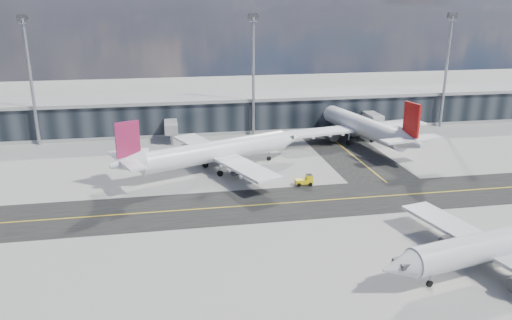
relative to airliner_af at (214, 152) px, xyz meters
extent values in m
plane|color=gray|center=(12.25, -21.94, -3.97)|extent=(300.00, 300.00, 0.00)
cube|color=black|center=(12.25, -17.94, -3.96)|extent=(180.00, 14.00, 0.02)
cube|color=black|center=(30.25, 13.06, -3.96)|extent=(14.00, 50.00, 0.02)
cube|color=yellow|center=(12.25, -17.94, -3.94)|extent=(180.00, 0.25, 0.01)
cube|color=yellow|center=(30.25, 13.06, -3.94)|extent=(0.25, 50.00, 0.01)
cube|color=black|center=(12.25, 33.06, 0.03)|extent=(150.00, 12.00, 8.00)
cube|color=gray|center=(12.25, 33.06, 4.43)|extent=(152.00, 13.00, 0.80)
cube|color=gray|center=(12.25, 33.06, -3.57)|extent=(150.00, 12.20, 0.80)
cube|color=gray|center=(-7.75, 25.06, -0.47)|extent=(3.00, 10.00, 2.40)
cylinder|color=gray|center=(-7.75, 20.06, -2.77)|extent=(0.60, 0.60, 2.40)
cube|color=gray|center=(42.25, 25.06, -0.47)|extent=(3.00, 10.00, 2.40)
cylinder|color=gray|center=(42.25, 20.06, -2.77)|extent=(0.60, 0.60, 2.40)
cylinder|color=gray|center=(-37.75, 26.06, 10.03)|extent=(0.70, 0.70, 28.00)
cube|color=#2D2D30|center=(-37.75, 26.06, 24.23)|extent=(2.50, 0.50, 1.40)
cylinder|color=gray|center=(12.25, 26.06, 10.03)|extent=(0.70, 0.70, 28.00)
cube|color=#2D2D30|center=(12.25, 26.06, 24.23)|extent=(2.50, 0.50, 1.40)
cylinder|color=gray|center=(62.25, 26.06, 10.03)|extent=(0.70, 0.70, 28.00)
cube|color=#2D2D30|center=(62.25, 26.06, 24.23)|extent=(2.50, 0.50, 1.40)
cylinder|color=white|center=(0.57, 0.23, 0.07)|extent=(29.58, 15.26, 4.04)
cone|color=white|center=(16.46, 6.76, 0.07)|extent=(6.21, 5.66, 4.04)
cone|color=white|center=(-15.79, -6.49, 0.68)|extent=(7.14, 6.04, 4.04)
cube|color=white|center=(1.50, 0.62, -0.94)|extent=(17.73, 33.70, 0.51)
cylinder|color=#2D2D30|center=(0.13, 6.61, -2.05)|extent=(4.81, 3.76, 2.32)
cylinder|color=#2D2D30|center=(4.74, -4.61, -2.05)|extent=(4.81, 3.76, 2.32)
cube|color=#B7BABC|center=(0.13, 6.61, -1.24)|extent=(2.02, 1.14, 0.81)
cube|color=#B7BABC|center=(4.74, -4.61, -1.24)|extent=(2.02, 1.14, 0.81)
cube|color=#781B51|center=(-15.32, -6.29, 4.92)|extent=(4.10, 2.03, 6.27)
cube|color=white|center=(-15.79, -6.49, 1.28)|extent=(7.22, 12.29, 0.35)
cube|color=#2D2D30|center=(15.99, 6.57, 0.47)|extent=(2.71, 2.82, 0.71)
cylinder|color=gray|center=(11.78, 4.84, -2.76)|extent=(0.32, 0.32, 2.02)
cylinder|color=black|center=(11.78, 4.84, -3.52)|extent=(0.98, 0.67, 0.91)
cylinder|color=black|center=(-1.52, 2.65, -3.42)|extent=(1.22, 0.89, 1.11)
cylinder|color=black|center=(0.78, -2.96, -3.42)|extent=(1.22, 0.89, 1.11)
cylinder|color=white|center=(35.06, 14.82, 0.30)|extent=(10.49, 32.27, 4.27)
cone|color=white|center=(31.49, 32.63, 0.30)|extent=(5.24, 6.08, 4.27)
cone|color=white|center=(38.74, -3.51, 0.94)|extent=(5.45, 7.13, 4.27)
cube|color=white|center=(34.85, 15.87, -0.77)|extent=(36.67, 12.38, 0.53)
cylinder|color=#2D2D30|center=(28.36, 15.66, -1.94)|extent=(3.29, 4.88, 2.46)
cylinder|color=#2D2D30|center=(40.93, 18.18, -1.94)|extent=(3.29, 4.88, 2.46)
cube|color=#B7BABC|center=(28.36, 15.66, -1.09)|extent=(0.84, 2.18, 0.85)
cube|color=#B7BABC|center=(40.93, 18.18, -1.09)|extent=(0.84, 2.18, 0.85)
cube|color=#A60C0B|center=(38.63, -2.99, 5.43)|extent=(1.35, 4.49, 6.62)
cube|color=white|center=(38.74, -3.51, 1.58)|extent=(13.16, 5.45, 0.37)
cube|color=#2D2D30|center=(31.60, 32.11, 0.73)|extent=(2.72, 2.56, 0.75)
cylinder|color=gray|center=(32.54, 27.39, -2.69)|extent=(0.30, 0.30, 2.14)
cylinder|color=black|center=(32.54, 27.39, -3.49)|extent=(0.56, 1.02, 0.96)
cylinder|color=black|center=(32.13, 13.14, -3.38)|extent=(0.75, 1.26, 1.18)
cylinder|color=black|center=(38.41, 14.40, -3.38)|extent=(0.75, 1.26, 1.18)
cylinder|color=#B7BABC|center=(30.92, -43.05, -0.39)|extent=(27.03, 9.12, 3.58)
cone|color=#B7BABC|center=(16.03, -46.23, -0.39)|extent=(5.13, 4.44, 3.58)
cube|color=#B7BABC|center=(30.05, -43.24, -1.29)|extent=(10.74, 30.72, 0.45)
cylinder|color=#2D2D30|center=(28.05, -38.17, -2.27)|extent=(4.11, 2.80, 2.06)
cube|color=#B7BABC|center=(28.05, -38.17, -1.55)|extent=(1.83, 0.72, 0.72)
cube|color=#2D2D30|center=(16.47, -46.14, -0.03)|extent=(2.16, 2.30, 0.63)
cylinder|color=gray|center=(20.41, -45.30, -2.90)|extent=(0.26, 0.26, 1.79)
cylinder|color=black|center=(20.41, -45.30, -3.57)|extent=(0.85, 0.48, 0.81)
cylinder|color=black|center=(31.24, -40.24, -3.48)|extent=(1.06, 0.64, 0.99)
cube|color=yellow|center=(15.03, -10.48, -3.19)|extent=(3.17, 1.56, 0.73)
cube|color=yellow|center=(15.97, -10.51, -2.51)|extent=(1.19, 1.39, 0.94)
cube|color=black|center=(15.97, -10.51, -2.15)|extent=(1.08, 1.34, 0.26)
cylinder|color=black|center=(16.09, -9.84, -3.61)|extent=(0.74, 0.28, 0.73)
cylinder|color=black|center=(16.05, -11.19, -3.61)|extent=(0.74, 0.28, 0.73)
cylinder|color=black|center=(14.01, -9.77, -3.61)|extent=(0.74, 0.28, 0.73)
cylinder|color=black|center=(13.97, -11.13, -3.61)|extent=(0.74, 0.28, 0.73)
imported|color=white|center=(36.37, 22.06, -3.13)|extent=(2.97, 6.14, 1.68)
camera|label=1|loc=(-8.25, -91.39, 27.49)|focal=35.00mm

